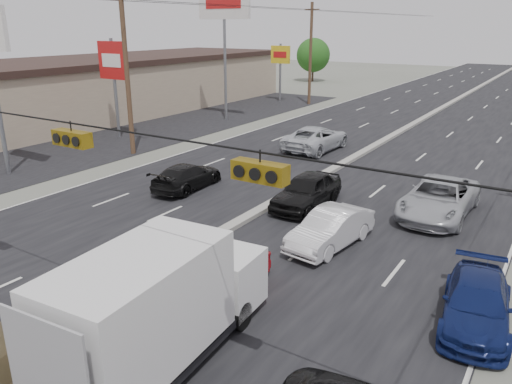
# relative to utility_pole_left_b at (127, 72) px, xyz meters

# --- Properties ---
(ground) EXTENTS (200.00, 200.00, 0.00)m
(ground) POSITION_rel_utility_pole_left_b_xyz_m (12.50, -15.00, -5.11)
(ground) COLOR #606356
(ground) RESTS_ON ground
(road_surface) EXTENTS (20.00, 160.00, 0.02)m
(road_surface) POSITION_rel_utility_pole_left_b_xyz_m (12.50, 15.00, -5.11)
(road_surface) COLOR black
(road_surface) RESTS_ON ground
(center_median) EXTENTS (0.50, 160.00, 0.20)m
(center_median) POSITION_rel_utility_pole_left_b_xyz_m (12.50, 15.00, -5.01)
(center_median) COLOR gray
(center_median) RESTS_ON ground
(strip_mall) EXTENTS (12.00, 42.00, 4.60)m
(strip_mall) POSITION_rel_utility_pole_left_b_xyz_m (-13.50, 10.00, -2.81)
(strip_mall) COLOR tan
(strip_mall) RESTS_ON ground
(parking_lot) EXTENTS (10.00, 42.00, 0.02)m
(parking_lot) POSITION_rel_utility_pole_left_b_xyz_m (-4.50, 10.00, -5.11)
(parking_lot) COLOR black
(parking_lot) RESTS_ON ground
(utility_pole_left_b) EXTENTS (1.60, 0.30, 10.00)m
(utility_pole_left_b) POSITION_rel_utility_pole_left_b_xyz_m (0.00, 0.00, 0.00)
(utility_pole_left_b) COLOR #422D1E
(utility_pole_left_b) RESTS_ON ground
(utility_pole_left_c) EXTENTS (1.60, 0.30, 10.00)m
(utility_pole_left_c) POSITION_rel_utility_pole_left_b_xyz_m (0.00, 25.00, 0.00)
(utility_pole_left_c) COLOR #422D1E
(utility_pole_left_c) RESTS_ON ground
(traffic_signals) EXTENTS (25.00, 0.30, 0.54)m
(traffic_signals) POSITION_rel_utility_pole_left_b_xyz_m (13.90, -15.00, 0.39)
(traffic_signals) COLOR black
(traffic_signals) RESTS_ON ground
(pole_sign_mid) EXTENTS (2.60, 0.25, 7.00)m
(pole_sign_mid) POSITION_rel_utility_pole_left_b_xyz_m (-4.50, 3.00, 0.01)
(pole_sign_mid) COLOR slate
(pole_sign_mid) RESTS_ON ground
(pole_sign_billboard) EXTENTS (5.00, 0.25, 11.00)m
(pole_sign_billboard) POSITION_rel_utility_pole_left_b_xyz_m (-2.00, 13.00, 3.76)
(pole_sign_billboard) COLOR slate
(pole_sign_billboard) RESTS_ON ground
(pole_sign_far) EXTENTS (2.20, 0.25, 6.00)m
(pole_sign_far) POSITION_rel_utility_pole_left_b_xyz_m (-3.50, 25.00, -0.70)
(pole_sign_far) COLOR slate
(pole_sign_far) RESTS_ON ground
(tree_left_far) EXTENTS (4.80, 4.80, 6.12)m
(tree_left_far) POSITION_rel_utility_pole_left_b_xyz_m (-9.50, 45.00, -1.39)
(tree_left_far) COLOR #382619
(tree_left_far) RESTS_ON ground
(box_truck) EXTENTS (2.63, 6.37, 3.16)m
(box_truck) POSITION_rel_utility_pole_left_b_xyz_m (16.01, -14.64, -3.49)
(box_truck) COLOR black
(box_truck) RESTS_ON ground
(red_sedan) EXTENTS (1.72, 3.86, 1.23)m
(red_sedan) POSITION_rel_utility_pole_left_b_xyz_m (15.48, -11.29, -4.49)
(red_sedan) COLOR #9C0911
(red_sedan) RESTS_ON ground
(queue_car_a) EXTENTS (1.83, 4.52, 1.54)m
(queue_car_a) POSITION_rel_utility_pole_left_b_xyz_m (13.90, -2.86, -4.34)
(queue_car_a) COLOR black
(queue_car_a) RESTS_ON ground
(queue_car_b) EXTENTS (2.00, 4.36, 1.38)m
(queue_car_b) POSITION_rel_utility_pole_left_b_xyz_m (16.59, -6.19, -4.42)
(queue_car_b) COLOR silver
(queue_car_b) RESTS_ON ground
(queue_car_c) EXTENTS (2.62, 5.63, 1.56)m
(queue_car_c) POSITION_rel_utility_pole_left_b_xyz_m (19.20, -0.78, -4.33)
(queue_car_c) COLOR #A5A7AD
(queue_car_c) RESTS_ON ground
(queue_car_d) EXTENTS (2.32, 4.52, 1.25)m
(queue_car_d) POSITION_rel_utility_pole_left_b_xyz_m (22.10, -8.75, -4.48)
(queue_car_d) COLOR #0F1A4E
(queue_car_d) RESTS_ON ground
(oncoming_near) EXTENTS (2.08, 4.50, 1.27)m
(oncoming_near) POSITION_rel_utility_pole_left_b_xyz_m (7.62, -3.70, -4.47)
(oncoming_near) COLOR black
(oncoming_near) RESTS_ON ground
(oncoming_far) EXTENTS (2.78, 5.77, 1.58)m
(oncoming_far) POSITION_rel_utility_pole_left_b_xyz_m (9.49, 7.17, -4.32)
(oncoming_far) COLOR silver
(oncoming_far) RESTS_ON ground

